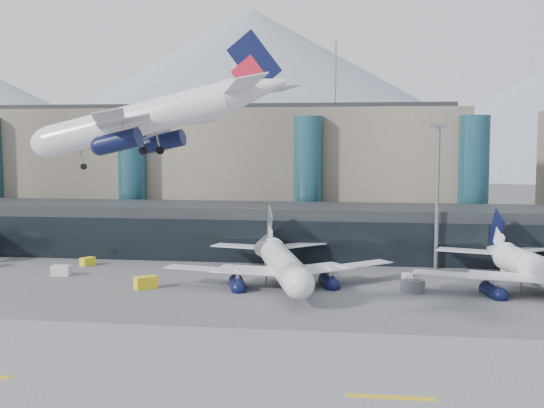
{
  "coord_description": "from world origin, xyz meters",
  "views": [
    {
      "loc": [
        17.63,
        -74.36,
        22.73
      ],
      "look_at": [
        2.83,
        32.0,
        12.69
      ],
      "focal_mm": 45.0,
      "sensor_mm": 36.0,
      "label": 1
    }
  ],
  "objects_px": {
    "jet_parked_right": "(531,259)",
    "veh_b": "(88,261)",
    "veh_a": "(61,271)",
    "veh_h": "(146,282)",
    "veh_c": "(412,286)",
    "jet_parked_mid": "(280,253)",
    "hero_jet": "(162,107)",
    "veh_g": "(407,277)",
    "lightmast_mid": "(437,188)",
    "veh_d": "(505,269)"
  },
  "relations": [
    {
      "from": "jet_parked_right",
      "to": "veh_b",
      "type": "xyz_separation_m",
      "value": [
        -75.22,
        9.97,
        -3.98
      ]
    },
    {
      "from": "veh_a",
      "to": "veh_h",
      "type": "bearing_deg",
      "value": -28.82
    },
    {
      "from": "jet_parked_right",
      "to": "veh_c",
      "type": "distance_m",
      "value": 18.85
    },
    {
      "from": "jet_parked_mid",
      "to": "hero_jet",
      "type": "bearing_deg",
      "value": 151.13
    },
    {
      "from": "hero_jet",
      "to": "veh_g",
      "type": "bearing_deg",
      "value": 60.52
    },
    {
      "from": "veh_b",
      "to": "veh_c",
      "type": "bearing_deg",
      "value": -74.33
    },
    {
      "from": "lightmast_mid",
      "to": "veh_g",
      "type": "relative_size",
      "value": 12.25
    },
    {
      "from": "lightmast_mid",
      "to": "hero_jet",
      "type": "height_order",
      "value": "hero_jet"
    },
    {
      "from": "hero_jet",
      "to": "veh_g",
      "type": "xyz_separation_m",
      "value": [
        28.63,
        39.25,
        -25.67
      ]
    },
    {
      "from": "jet_parked_right",
      "to": "veh_d",
      "type": "relative_size",
      "value": 16.23
    },
    {
      "from": "hero_jet",
      "to": "veh_b",
      "type": "relative_size",
      "value": 12.47
    },
    {
      "from": "veh_g",
      "to": "veh_a",
      "type": "bearing_deg",
      "value": -101.42
    },
    {
      "from": "lightmast_mid",
      "to": "veh_b",
      "type": "relative_size",
      "value": 10.12
    },
    {
      "from": "lightmast_mid",
      "to": "veh_g",
      "type": "bearing_deg",
      "value": -116.13
    },
    {
      "from": "veh_c",
      "to": "veh_d",
      "type": "xyz_separation_m",
      "value": [
        16.89,
        17.85,
        -0.24
      ]
    },
    {
      "from": "hero_jet",
      "to": "jet_parked_mid",
      "type": "bearing_deg",
      "value": 83.25
    },
    {
      "from": "hero_jet",
      "to": "veh_g",
      "type": "distance_m",
      "value": 54.95
    },
    {
      "from": "veh_a",
      "to": "veh_d",
      "type": "xyz_separation_m",
      "value": [
        74.84,
        13.06,
        -0.18
      ]
    },
    {
      "from": "veh_g",
      "to": "veh_c",
      "type": "bearing_deg",
      "value": -12.63
    },
    {
      "from": "jet_parked_mid",
      "to": "veh_d",
      "type": "distance_m",
      "value": 40.02
    },
    {
      "from": "veh_h",
      "to": "veh_c",
      "type": "bearing_deg",
      "value": -35.85
    },
    {
      "from": "jet_parked_mid",
      "to": "veh_a",
      "type": "xyz_separation_m",
      "value": [
        -37.38,
        0.42,
        -3.88
      ]
    },
    {
      "from": "veh_b",
      "to": "veh_g",
      "type": "bearing_deg",
      "value": -66.33
    },
    {
      "from": "veh_c",
      "to": "veh_g",
      "type": "bearing_deg",
      "value": 130.32
    },
    {
      "from": "jet_parked_right",
      "to": "veh_b",
      "type": "distance_m",
      "value": 75.98
    },
    {
      "from": "lightmast_mid",
      "to": "hero_jet",
      "type": "distance_m",
      "value": 62.43
    },
    {
      "from": "lightmast_mid",
      "to": "veh_b",
      "type": "bearing_deg",
      "value": -174.99
    },
    {
      "from": "veh_d",
      "to": "veh_b",
      "type": "bearing_deg",
      "value": 109.5
    },
    {
      "from": "veh_h",
      "to": "veh_b",
      "type": "bearing_deg",
      "value": 94.02
    },
    {
      "from": "veh_g",
      "to": "veh_h",
      "type": "height_order",
      "value": "veh_h"
    },
    {
      "from": "veh_a",
      "to": "veh_g",
      "type": "relative_size",
      "value": 1.46
    },
    {
      "from": "veh_h",
      "to": "veh_g",
      "type": "bearing_deg",
      "value": -24.37
    },
    {
      "from": "hero_jet",
      "to": "veh_a",
      "type": "distance_m",
      "value": 52.56
    },
    {
      "from": "lightmast_mid",
      "to": "veh_c",
      "type": "distance_m",
      "value": 24.59
    },
    {
      "from": "veh_g",
      "to": "veh_b",
      "type": "bearing_deg",
      "value": -110.98
    },
    {
      "from": "hero_jet",
      "to": "jet_parked_right",
      "type": "distance_m",
      "value": 62.55
    },
    {
      "from": "veh_b",
      "to": "lightmast_mid",
      "type": "bearing_deg",
      "value": -55.25
    },
    {
      "from": "hero_jet",
      "to": "veh_b",
      "type": "height_order",
      "value": "hero_jet"
    },
    {
      "from": "jet_parked_mid",
      "to": "jet_parked_right",
      "type": "distance_m",
      "value": 38.5
    },
    {
      "from": "jet_parked_right",
      "to": "veh_d",
      "type": "xyz_separation_m",
      "value": [
        -1.04,
        13.46,
        -4.03
      ]
    },
    {
      "from": "jet_parked_right",
      "to": "veh_h",
      "type": "xyz_separation_m",
      "value": [
        -58.45,
        -7.36,
        -3.77
      ]
    },
    {
      "from": "veh_d",
      "to": "veh_g",
      "type": "distance_m",
      "value": 19.69
    },
    {
      "from": "veh_c",
      "to": "veh_h",
      "type": "relative_size",
      "value": 0.98
    },
    {
      "from": "veh_c",
      "to": "veh_h",
      "type": "distance_m",
      "value": 40.63
    },
    {
      "from": "veh_g",
      "to": "jet_parked_right",
      "type": "bearing_deg",
      "value": 62.99
    },
    {
      "from": "jet_parked_right",
      "to": "veh_d",
      "type": "distance_m",
      "value": 14.09
    },
    {
      "from": "lightmast_mid",
      "to": "veh_a",
      "type": "relative_size",
      "value": 8.4
    },
    {
      "from": "jet_parked_mid",
      "to": "veh_d",
      "type": "bearing_deg",
      "value": -85.7
    },
    {
      "from": "veh_c",
      "to": "veh_d",
      "type": "distance_m",
      "value": 24.58
    },
    {
      "from": "veh_a",
      "to": "veh_b",
      "type": "height_order",
      "value": "veh_a"
    }
  ]
}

